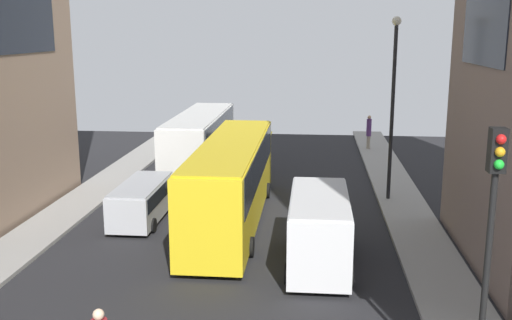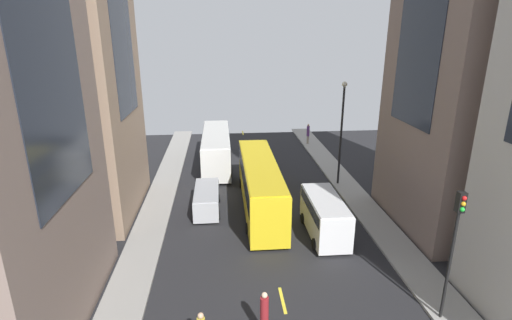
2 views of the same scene
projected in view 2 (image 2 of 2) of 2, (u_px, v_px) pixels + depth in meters
The scene contains 16 objects.
ground_plane at pixel (258, 198), 31.21m from camera, with size 41.83×41.83×0.00m, color black.
sidewalk_west at pixel (160, 200), 30.52m from camera, with size 2.26×44.00×0.15m, color gray.
sidewalk_east at pixel (353, 193), 31.86m from camera, with size 2.26×44.00×0.15m, color gray.
lane_stripe_1 at pixel (282, 300), 19.30m from camera, with size 0.16×2.00×0.01m, color yellow.
lane_stripe_2 at pixel (264, 222), 27.24m from camera, with size 0.16×2.00×0.01m, color yellow.
lane_stripe_3 at pixel (254, 179), 35.18m from camera, with size 0.16×2.00×0.01m, color yellow.
lane_stripe_4 at pixel (247, 152), 43.12m from camera, with size 0.16×2.00×0.01m, color yellow.
lane_stripe_5 at pixel (243, 133), 51.06m from camera, with size 0.16×2.00×0.01m, color yellow.
city_bus_white at pixel (216, 146), 38.06m from camera, with size 2.80×11.28×3.35m.
streetcar_yellow at pixel (260, 181), 28.85m from camera, with size 2.70×12.83×3.59m.
delivery_van_white at pixel (325, 214), 25.06m from camera, with size 2.25×5.58×2.58m.
car_silver_0 at pixel (207, 198), 28.65m from camera, with size 1.94×4.78×1.72m.
pedestrian_crossing_near at pixel (308, 133), 45.36m from camera, with size 0.34×0.34×2.33m.
pedestrian_crossing_mid at pixel (264, 314), 16.59m from camera, with size 0.37×0.37×2.31m.
traffic_light_near_corner at pixel (455, 234), 16.62m from camera, with size 0.32×0.44×6.24m.
streetlamp_near at pixel (342, 124), 32.18m from camera, with size 0.44×0.44×8.73m.
Camera 2 is at (-2.77, -28.54, 12.69)m, focal length 27.31 mm.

